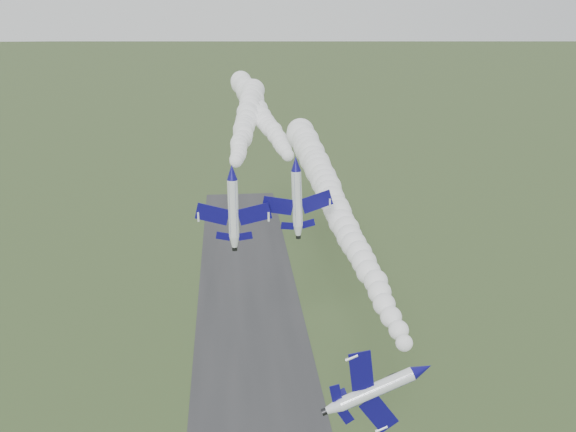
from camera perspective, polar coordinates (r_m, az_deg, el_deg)
runway at (r=116.02m, az=-2.67°, el=-17.14°), size 24.00×260.00×0.04m
jet_lead at (r=64.65m, az=11.89°, el=-13.23°), size 3.88×11.54×8.89m
smoke_trail_jet_lead at (r=99.56m, az=4.22°, el=1.09°), size 10.26×78.61×5.73m
jet_pair_left at (r=85.81m, az=-5.01°, el=3.92°), size 10.36×12.34×3.03m
smoke_trail_jet_pair_left at (r=113.49m, az=-3.71°, el=8.56°), size 10.11×51.69×4.74m
jet_pair_right at (r=86.93m, az=0.72°, el=4.68°), size 10.02×11.93×2.95m
smoke_trail_jet_pair_right at (r=123.48m, az=-2.66°, el=9.40°), size 12.71×70.45×4.94m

